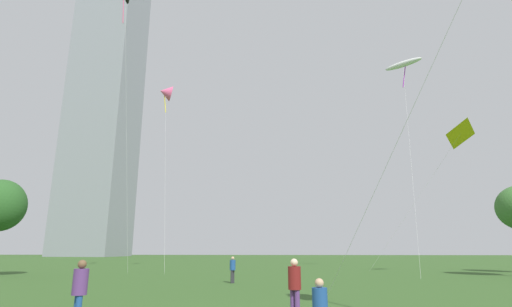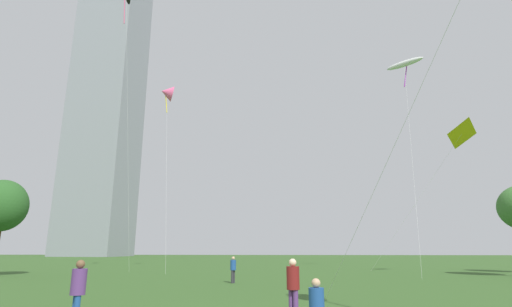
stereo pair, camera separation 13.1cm
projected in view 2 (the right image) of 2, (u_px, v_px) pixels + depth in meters
The scene contains 8 objects.
person_standing_1 at pixel (293, 284), 12.44m from camera, with size 0.42×0.42×1.88m.
person_standing_2 at pixel (78, 288), 10.99m from camera, with size 0.42×0.42×1.88m.
person_standing_3 at pixel (233, 268), 25.47m from camera, with size 0.38×0.38×1.70m.
kite_flying_1 at pixel (404, 64), 44.67m from camera, with size 5.83×12.95×23.72m.
kite_flying_3 at pixel (167, 93), 46.93m from camera, with size 4.43×8.59×21.84m.
kite_flying_5 at pixel (461, 134), 35.18m from camera, with size 8.70×8.00×13.17m.
park_tree_1 at pixel (2, 206), 32.18m from camera, with size 4.02×4.02×7.90m.
distant_highrise_0 at pixel (108, 95), 130.92m from camera, with size 19.59×16.46×106.54m, color gray.
Camera 2 is at (2.50, -12.41, 2.18)m, focal length 26.95 mm.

